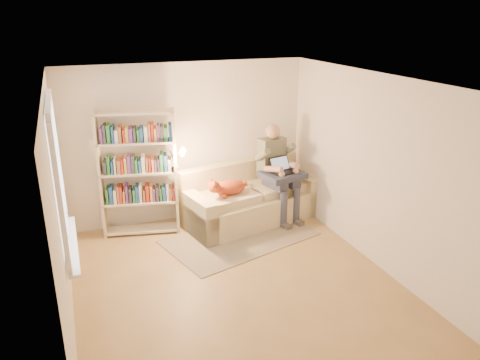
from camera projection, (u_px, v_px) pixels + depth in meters
name	position (u px, v px, depth m)	size (l,w,h in m)	color
floor	(235.00, 282.00, 6.11)	(4.50, 4.50, 0.00)	olive
ceiling	(234.00, 81.00, 5.22)	(4.00, 4.50, 0.02)	white
wall_left	(59.00, 213.00, 5.00)	(0.02, 4.50, 2.60)	silver
wall_right	(373.00, 170.00, 6.33)	(0.02, 4.50, 2.60)	silver
wall_back	(187.00, 143.00, 7.64)	(4.00, 0.02, 2.60)	silver
wall_front	(333.00, 284.00, 3.69)	(4.00, 0.02, 2.60)	silver
window	(63.00, 199.00, 5.17)	(0.12, 1.52, 1.69)	white
sofa	(249.00, 201.00, 7.82)	(2.38, 1.44, 0.94)	beige
person	(277.00, 167.00, 7.73)	(0.57, 0.77, 1.60)	slate
cat	(225.00, 188.00, 7.30)	(0.77, 0.39, 0.29)	#D65629
blanket	(285.00, 175.00, 7.66)	(0.65, 0.54, 0.10)	#282F46
laptop	(284.00, 168.00, 7.63)	(0.42, 0.39, 0.29)	black
bookshelf	(138.00, 168.00, 7.12)	(1.29, 0.62, 1.97)	beige
rug	(240.00, 237.00, 7.29)	(2.24, 1.32, 0.01)	gray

